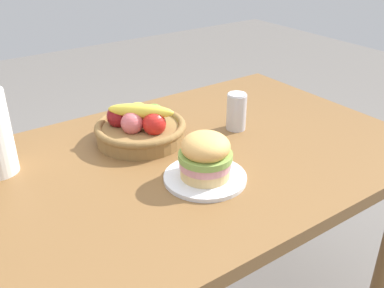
% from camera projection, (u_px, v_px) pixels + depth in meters
% --- Properties ---
extents(dining_table, '(1.40, 0.90, 0.75)m').
position_uv_depth(dining_table, '(189.00, 183.00, 1.37)').
color(dining_table, brown).
rests_on(dining_table, ground_plane).
extents(plate, '(0.23, 0.23, 0.01)m').
position_uv_depth(plate, '(205.00, 177.00, 1.20)').
color(plate, white).
rests_on(plate, dining_table).
extents(sandwich, '(0.15, 0.15, 0.13)m').
position_uv_depth(sandwich, '(205.00, 156.00, 1.17)').
color(sandwich, '#E5BC75').
rests_on(sandwich, plate).
extents(soda_can, '(0.07, 0.07, 0.13)m').
position_uv_depth(soda_can, '(236.00, 112.00, 1.46)').
color(soda_can, silver).
rests_on(soda_can, dining_table).
extents(fruit_basket, '(0.29, 0.29, 0.13)m').
position_uv_depth(fruit_basket, '(140.00, 127.00, 1.39)').
color(fruit_basket, olive).
rests_on(fruit_basket, dining_table).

